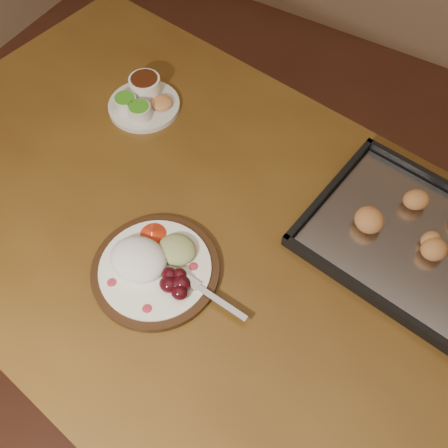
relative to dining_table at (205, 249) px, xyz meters
The scene contains 4 objects.
dining_table is the anchor object (origin of this frame).
dinner_plate 0.18m from the dining_table, 102.22° to the right, with size 0.33×0.25×0.06m.
condiment_saucer 0.40m from the dining_table, 144.79° to the left, with size 0.17×0.17×0.06m.
baking_tray 0.46m from the dining_table, 23.31° to the left, with size 0.50×0.40×0.05m.
Camera 1 is at (0.02, -0.20, 1.62)m, focal length 40.00 mm.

